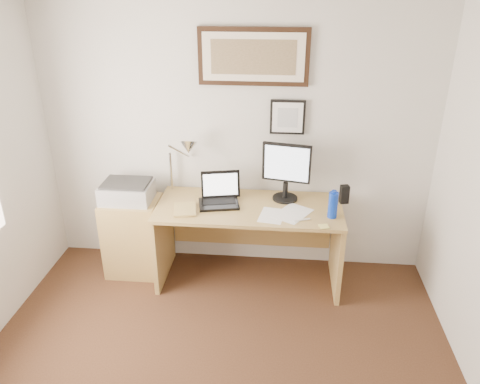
# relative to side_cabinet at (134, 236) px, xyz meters

# --- Properties ---
(wall_back) EXTENTS (3.50, 0.02, 2.50)m
(wall_back) POSITION_rel_side_cabinet_xyz_m (0.92, 0.32, 0.89)
(wall_back) COLOR silver
(wall_back) RESTS_ON ground
(side_cabinet) EXTENTS (0.50, 0.40, 0.73)m
(side_cabinet) POSITION_rel_side_cabinet_xyz_m (0.00, 0.00, 0.00)
(side_cabinet) COLOR #A17F43
(side_cabinet) RESTS_ON floor
(water_bottle) EXTENTS (0.08, 0.08, 0.22)m
(water_bottle) POSITION_rel_side_cabinet_xyz_m (1.76, -0.18, 0.50)
(water_bottle) COLOR #0E33B8
(water_bottle) RESTS_ON desk
(bottle_cap) EXTENTS (0.04, 0.04, 0.02)m
(bottle_cap) POSITION_rel_side_cabinet_xyz_m (1.76, -0.18, 0.62)
(bottle_cap) COLOR #0E33B8
(bottle_cap) RESTS_ON water_bottle
(speaker) EXTENTS (0.08, 0.08, 0.16)m
(speaker) POSITION_rel_side_cabinet_xyz_m (1.89, 0.10, 0.47)
(speaker) COLOR black
(speaker) RESTS_ON desk
(paper_sheet_a) EXTENTS (0.24, 0.31, 0.00)m
(paper_sheet_a) POSITION_rel_side_cabinet_xyz_m (1.27, -0.20, 0.39)
(paper_sheet_a) COLOR white
(paper_sheet_a) RESTS_ON desk
(paper_sheet_b) EXTENTS (0.37, 0.40, 0.00)m
(paper_sheet_b) POSITION_rel_side_cabinet_xyz_m (1.44, -0.15, 0.39)
(paper_sheet_b) COLOR white
(paper_sheet_b) RESTS_ON desk
(sticky_pad) EXTENTS (0.09, 0.09, 0.01)m
(sticky_pad) POSITION_rel_side_cabinet_xyz_m (1.69, -0.36, 0.39)
(sticky_pad) COLOR #E9DD6E
(sticky_pad) RESTS_ON desk
(marker_pen) EXTENTS (0.14, 0.06, 0.02)m
(marker_pen) POSITION_rel_side_cabinet_xyz_m (1.52, -0.27, 0.39)
(marker_pen) COLOR white
(marker_pen) RESTS_ON desk
(book) EXTENTS (0.23, 0.28, 0.02)m
(book) POSITION_rel_side_cabinet_xyz_m (0.45, -0.20, 0.39)
(book) COLOR tan
(book) RESTS_ON desk
(desk) EXTENTS (1.60, 0.70, 0.75)m
(desk) POSITION_rel_side_cabinet_xyz_m (1.07, 0.04, 0.15)
(desk) COLOR #A17F43
(desk) RESTS_ON floor
(laptop) EXTENTS (0.38, 0.36, 0.26)m
(laptop) POSITION_rel_side_cabinet_xyz_m (0.81, -0.00, 0.44)
(laptop) COLOR black
(laptop) RESTS_ON desk
(lcd_monitor) EXTENTS (0.42, 0.22, 0.52)m
(lcd_monitor) POSITION_rel_side_cabinet_xyz_m (1.38, 0.11, 0.68)
(lcd_monitor) COLOR black
(lcd_monitor) RESTS_ON desk
(printer) EXTENTS (0.44, 0.34, 0.18)m
(printer) POSITION_rel_side_cabinet_xyz_m (-0.02, 0.01, 0.45)
(printer) COLOR #A0A0A2
(printer) RESTS_ON side_cabinet
(desk_lamp) EXTENTS (0.29, 0.27, 0.53)m
(desk_lamp) POSITION_rel_side_cabinet_xyz_m (0.51, 0.13, 0.82)
(desk_lamp) COLOR silver
(desk_lamp) RESTS_ON desk
(picture_large) EXTENTS (0.92, 0.04, 0.47)m
(picture_large) POSITION_rel_side_cabinet_xyz_m (1.07, 0.29, 1.59)
(picture_large) COLOR black
(picture_large) RESTS_ON wall_back
(picture_small) EXTENTS (0.30, 0.03, 0.30)m
(picture_small) POSITION_rel_side_cabinet_xyz_m (1.37, 0.29, 1.09)
(picture_small) COLOR black
(picture_small) RESTS_ON wall_back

